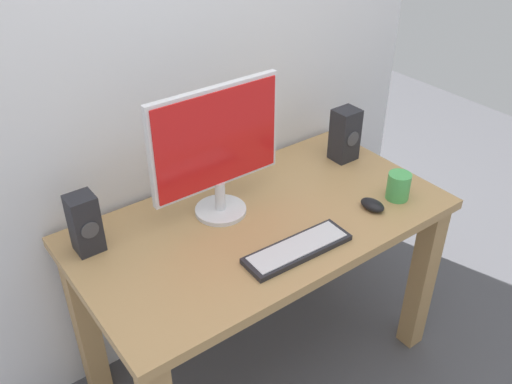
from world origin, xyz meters
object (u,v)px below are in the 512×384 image
at_px(desk, 262,251).
at_px(mouse, 372,205).
at_px(speaker_right, 345,135).
at_px(keyboard_primary, 297,249).
at_px(monitor, 217,147).
at_px(speaker_left, 85,224).
at_px(coffee_mug, 398,186).

relative_size(desk, mouse, 13.81).
height_order(desk, speaker_right, speaker_right).
bearing_deg(mouse, keyboard_primary, 178.99).
distance_m(monitor, speaker_left, 0.48).
height_order(keyboard_primary, speaker_left, speaker_left).
bearing_deg(monitor, coffee_mug, -29.34).
distance_m(mouse, speaker_right, 0.38).
bearing_deg(speaker_right, coffee_mug, -98.08).
height_order(monitor, keyboard_primary, monitor).
bearing_deg(coffee_mug, mouse, 177.74).
bearing_deg(monitor, mouse, -35.31).
xyz_separation_m(desk, speaker_right, (0.52, 0.14, 0.25)).
bearing_deg(mouse, coffee_mug, -6.80).
bearing_deg(monitor, keyboard_primary, -77.24).
relative_size(desk, keyboard_primary, 3.51).
height_order(desk, speaker_left, speaker_left).
xyz_separation_m(keyboard_primary, coffee_mug, (0.49, 0.02, 0.04)).
distance_m(keyboard_primary, coffee_mug, 0.49).
bearing_deg(mouse, speaker_right, 57.73).
height_order(speaker_right, speaker_left, speaker_right).
bearing_deg(mouse, monitor, 140.15).
distance_m(desk, keyboard_primary, 0.26).
distance_m(keyboard_primary, speaker_right, 0.65).
bearing_deg(keyboard_primary, monitor, 102.76).
bearing_deg(speaker_right, keyboard_primary, -147.11).
distance_m(speaker_right, coffee_mug, 0.34).
xyz_separation_m(mouse, coffee_mug, (0.12, -0.00, 0.03)).
height_order(speaker_right, coffee_mug, speaker_right).
xyz_separation_m(monitor, mouse, (0.44, -0.31, -0.24)).
relative_size(desk, monitor, 2.70).
relative_size(desk, speaker_left, 6.48).
xyz_separation_m(desk, monitor, (-0.10, 0.13, 0.40)).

